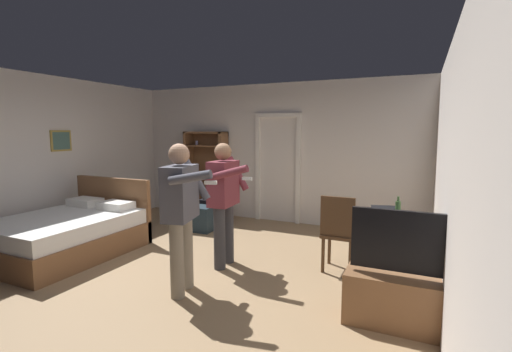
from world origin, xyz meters
TOP-DOWN VIEW (x-y plane):
  - ground_plane at (0.00, 0.00)m, footprint 6.54×6.54m
  - wall_back at (0.00, 3.03)m, footprint 6.09×0.12m
  - wall_left at (-2.98, 0.00)m, footprint 0.15×6.18m
  - wall_right at (2.98, 0.00)m, footprint 0.12×6.18m
  - doorway_frame at (0.16, 2.95)m, footprint 0.93×0.08m
  - bed at (-1.94, -0.09)m, footprint 1.54×1.95m
  - bookshelf at (-1.38, 2.81)m, footprint 0.91×0.32m
  - tv_flatscreen at (2.62, -0.21)m, footprint 1.05×0.40m
  - side_table at (2.34, 1.10)m, footprint 0.71×0.71m
  - laptop at (2.32, 1.06)m, footprint 0.39×0.39m
  - bottle_on_table at (2.48, 1.02)m, footprint 0.06×0.06m
  - wooden_chair at (1.80, 0.84)m, footprint 0.42×0.42m
  - person_blue_shirt at (0.36, -0.46)m, footprint 0.74×0.66m
  - person_striped_shirt at (0.38, 0.44)m, footprint 0.67×0.61m
  - suitcase_dark at (-0.91, 1.73)m, footprint 0.60×0.40m
  - suitcase_small at (-0.93, 2.36)m, footprint 0.55×0.33m

SIDE VIEW (x-z plane):
  - ground_plane at x=0.00m, z-range 0.00..0.00m
  - suitcase_dark at x=-0.91m, z-range 0.00..0.44m
  - suitcase_small at x=-0.93m, z-range 0.00..0.45m
  - bed at x=-1.94m, z-range -0.21..0.81m
  - tv_flatscreen at x=2.62m, z-range -0.23..0.86m
  - side_table at x=2.34m, z-range 0.13..0.83m
  - wooden_chair at x=1.80m, z-range 0.05..1.04m
  - laptop at x=2.32m, z-range 0.67..0.84m
  - bottle_on_table at x=2.48m, z-range 0.68..0.98m
  - person_striped_shirt at x=0.38m, z-range 0.13..1.77m
  - bookshelf at x=-1.38m, z-range 0.07..1.85m
  - person_blue_shirt at x=0.36m, z-range 0.14..1.79m
  - doorway_frame at x=0.16m, z-range 0.16..2.29m
  - wall_back at x=0.00m, z-range 0.00..2.70m
  - wall_right at x=2.98m, z-range 0.00..2.70m
  - wall_left at x=-2.98m, z-range 0.00..2.70m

